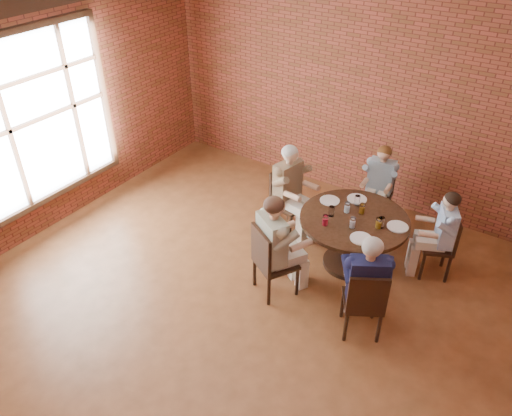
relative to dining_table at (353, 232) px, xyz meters
The scene contains 29 objects.
floor 2.03m from the dining_table, 113.99° to the right, with size 7.00×7.00×0.00m, color brown.
ceiling 3.47m from the dining_table, 113.99° to the right, with size 7.00×7.00×0.00m, color white.
wall_back 2.22m from the dining_table, 114.91° to the left, with size 7.00×7.00×0.00m, color #953D2B.
wall_left 4.57m from the dining_table, 156.17° to the right, with size 7.00×7.00×0.00m, color #953D2B.
window 4.36m from the dining_table, 160.76° to the right, with size 0.10×2.16×2.36m.
dining_table is the anchor object (origin of this frame).
chair_a 1.13m from the dining_table, 24.41° to the left, with size 0.49×0.49×0.88m.
diner_a 1.06m from the dining_table, 24.41° to the left, with size 0.46×0.57×1.22m, color #4674B6, non-canonical shape.
chair_b 1.19m from the dining_table, 95.79° to the left, with size 0.41×0.41×0.88m.
diner_b 1.12m from the dining_table, 95.79° to the left, with size 0.46×0.57×1.23m, color #7D939F, non-canonical shape.
chair_c 1.17m from the dining_table, 167.67° to the left, with size 0.51×0.51×0.94m.
diner_c 1.10m from the dining_table, 167.67° to the left, with size 0.53×0.65×1.34m, color brown, non-canonical shape.
chair_d 1.20m from the dining_table, 120.31° to the right, with size 0.61×0.61×0.96m.
diner_d 1.12m from the dining_table, 120.31° to the right, with size 0.55×0.68×1.38m, color #C0A897, non-canonical shape.
chair_e 1.22m from the dining_table, 59.64° to the right, with size 0.58×0.58×0.93m.
diner_e 1.15m from the dining_table, 59.64° to the right, with size 0.52×0.64×1.32m, color #171A40, non-canonical shape.
plate_a 0.58m from the dining_table, 12.03° to the left, with size 0.26×0.26×0.01m, color white.
plate_b 0.50m from the dining_table, 110.56° to the left, with size 0.26×0.26×0.01m, color white.
plate_c 0.53m from the dining_table, 157.75° to the left, with size 0.26×0.26×0.01m, color white.
plate_d 0.49m from the dining_table, 56.17° to the right, with size 0.26×0.26×0.01m, color white.
glass_a 0.45m from the dining_table, ahead, with size 0.07×0.07×0.14m, color white.
glass_b 0.33m from the dining_table, 79.82° to the left, with size 0.07×0.07×0.14m, color white.
glass_c 0.42m from the dining_table, 109.69° to the left, with size 0.07×0.07×0.14m, color white.
glass_d 0.33m from the dining_table, 154.79° to the left, with size 0.07×0.07×0.14m, color white.
glass_e 0.42m from the dining_table, 155.71° to the right, with size 0.07×0.07×0.14m, color white.
glass_f 0.51m from the dining_table, 125.99° to the right, with size 0.07×0.07×0.14m, color white.
glass_g 0.36m from the dining_table, 75.11° to the right, with size 0.07×0.07×0.14m, color white.
glass_h 0.43m from the dining_table, ahead, with size 0.07×0.07×0.14m, color white.
smartphone 0.45m from the dining_table, 50.33° to the right, with size 0.06×0.13×0.01m, color black.
Camera 1 is at (2.59, -3.15, 4.35)m, focal length 35.00 mm.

